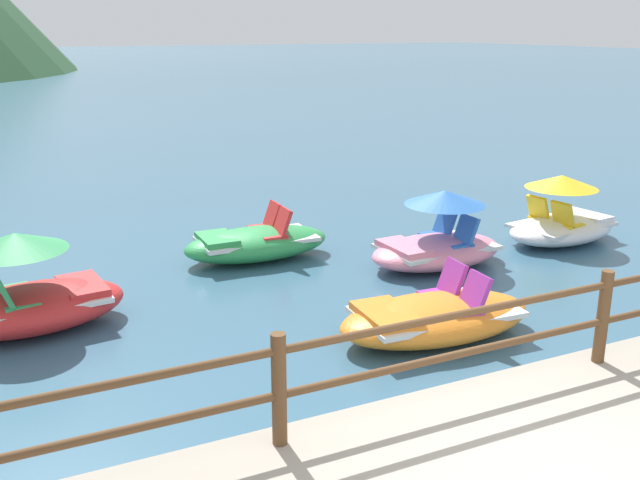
{
  "coord_description": "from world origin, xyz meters",
  "views": [
    {
      "loc": [
        -3.52,
        -3.07,
        3.59
      ],
      "look_at": [
        0.28,
        5.0,
        0.9
      ],
      "focal_mm": 39.88,
      "sensor_mm": 36.0,
      "label": 1
    }
  ],
  "objects_px": {
    "pedal_boat_1": "(562,220)",
    "pedal_boat_2": "(435,317)",
    "pedal_boat_3": "(31,297)",
    "pedal_boat_7": "(437,241)",
    "pedal_boat_4": "(256,243)"
  },
  "relations": [
    {
      "from": "pedal_boat_1",
      "to": "pedal_boat_2",
      "type": "xyz_separation_m",
      "value": [
        -4.21,
        -2.38,
        -0.14
      ]
    },
    {
      "from": "pedal_boat_1",
      "to": "pedal_boat_2",
      "type": "height_order",
      "value": "pedal_boat_1"
    },
    {
      "from": "pedal_boat_3",
      "to": "pedal_boat_1",
      "type": "bearing_deg",
      "value": 0.49
    },
    {
      "from": "pedal_boat_3",
      "to": "pedal_boat_7",
      "type": "xyz_separation_m",
      "value": [
        5.88,
        -0.07,
        -0.03
      ]
    },
    {
      "from": "pedal_boat_1",
      "to": "pedal_boat_3",
      "type": "height_order",
      "value": "pedal_boat_3"
    },
    {
      "from": "pedal_boat_1",
      "to": "pedal_boat_4",
      "type": "bearing_deg",
      "value": 165.2
    },
    {
      "from": "pedal_boat_2",
      "to": "pedal_boat_3",
      "type": "relative_size",
      "value": 1.08
    },
    {
      "from": "pedal_boat_4",
      "to": "pedal_boat_3",
      "type": "bearing_deg",
      "value": -157.56
    },
    {
      "from": "pedal_boat_2",
      "to": "pedal_boat_3",
      "type": "distance_m",
      "value": 4.91
    },
    {
      "from": "pedal_boat_2",
      "to": "pedal_boat_7",
      "type": "relative_size",
      "value": 1.1
    },
    {
      "from": "pedal_boat_3",
      "to": "pedal_boat_4",
      "type": "xyz_separation_m",
      "value": [
        3.44,
        1.42,
        -0.15
      ]
    },
    {
      "from": "pedal_boat_3",
      "to": "pedal_boat_4",
      "type": "distance_m",
      "value": 3.73
    },
    {
      "from": "pedal_boat_2",
      "to": "pedal_boat_4",
      "type": "distance_m",
      "value": 3.84
    },
    {
      "from": "pedal_boat_2",
      "to": "pedal_boat_3",
      "type": "height_order",
      "value": "pedal_boat_3"
    },
    {
      "from": "pedal_boat_3",
      "to": "pedal_boat_7",
      "type": "distance_m",
      "value": 5.88
    }
  ]
}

